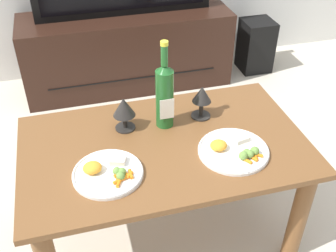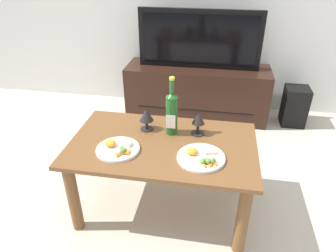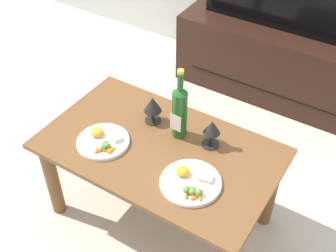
{
  "view_description": "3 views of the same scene",
  "coord_description": "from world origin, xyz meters",
  "px_view_note": "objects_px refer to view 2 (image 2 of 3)",
  "views": [
    {
      "loc": [
        -0.31,
        -1.19,
        1.5
      ],
      "look_at": [
        0.02,
        0.01,
        0.58
      ],
      "focal_mm": 43.86,
      "sensor_mm": 36.0,
      "label": 1
    },
    {
      "loc": [
        0.29,
        -1.49,
        1.51
      ],
      "look_at": [
        0.02,
        0.06,
        0.59
      ],
      "focal_mm": 32.79,
      "sensor_mm": 36.0,
      "label": 2
    },
    {
      "loc": [
        0.81,
        -1.21,
        1.92
      ],
      "look_at": [
        0.01,
        0.06,
        0.6
      ],
      "focal_mm": 46.62,
      "sensor_mm": 36.0,
      "label": 3
    }
  ],
  "objects_px": {
    "tv_screen": "(199,39)",
    "floor_speaker": "(295,106)",
    "goblet_right": "(198,120)",
    "dinner_plate_right": "(201,157)",
    "wine_bottle": "(172,112)",
    "dinner_plate_left": "(118,148)",
    "dining_table": "(163,157)",
    "goblet_left": "(146,116)",
    "tv_stand": "(197,92)"
  },
  "relations": [
    {
      "from": "tv_screen",
      "to": "floor_speaker",
      "type": "height_order",
      "value": "tv_screen"
    },
    {
      "from": "goblet_right",
      "to": "dinner_plate_right",
      "type": "height_order",
      "value": "goblet_right"
    },
    {
      "from": "wine_bottle",
      "to": "dinner_plate_left",
      "type": "distance_m",
      "value": 0.39
    },
    {
      "from": "dining_table",
      "to": "dinner_plate_left",
      "type": "bearing_deg",
      "value": -153.66
    },
    {
      "from": "tv_screen",
      "to": "goblet_left",
      "type": "bearing_deg",
      "value": -100.36
    },
    {
      "from": "dining_table",
      "to": "tv_stand",
      "type": "xyz_separation_m",
      "value": [
        0.09,
        1.35,
        -0.15
      ]
    },
    {
      "from": "tv_stand",
      "to": "dinner_plate_left",
      "type": "xyz_separation_m",
      "value": [
        -0.33,
        -1.46,
        0.26
      ]
    },
    {
      "from": "wine_bottle",
      "to": "goblet_left",
      "type": "relative_size",
      "value": 2.58
    },
    {
      "from": "tv_stand",
      "to": "dinner_plate_right",
      "type": "bearing_deg",
      "value": -84.35
    },
    {
      "from": "dining_table",
      "to": "tv_screen",
      "type": "height_order",
      "value": "tv_screen"
    },
    {
      "from": "goblet_left",
      "to": "dinner_plate_right",
      "type": "relative_size",
      "value": 0.54
    },
    {
      "from": "goblet_right",
      "to": "tv_screen",
      "type": "bearing_deg",
      "value": 94.87
    },
    {
      "from": "wine_bottle",
      "to": "goblet_right",
      "type": "bearing_deg",
      "value": 5.49
    },
    {
      "from": "wine_bottle",
      "to": "dinner_plate_right",
      "type": "relative_size",
      "value": 1.38
    },
    {
      "from": "wine_bottle",
      "to": "dinner_plate_left",
      "type": "xyz_separation_m",
      "value": [
        -0.27,
        -0.24,
        -0.13
      ]
    },
    {
      "from": "goblet_left",
      "to": "goblet_right",
      "type": "relative_size",
      "value": 0.99
    },
    {
      "from": "goblet_left",
      "to": "floor_speaker",
      "type": "bearing_deg",
      "value": 45.22
    },
    {
      "from": "floor_speaker",
      "to": "goblet_left",
      "type": "height_order",
      "value": "goblet_left"
    },
    {
      "from": "dinner_plate_left",
      "to": "dinner_plate_right",
      "type": "xyz_separation_m",
      "value": [
        0.47,
        -0.0,
        -0.0
      ]
    },
    {
      "from": "dining_table",
      "to": "tv_screen",
      "type": "bearing_deg",
      "value": 86.06
    },
    {
      "from": "tv_stand",
      "to": "tv_screen",
      "type": "distance_m",
      "value": 0.52
    },
    {
      "from": "goblet_left",
      "to": "dinner_plate_left",
      "type": "xyz_separation_m",
      "value": [
        -0.11,
        -0.26,
        -0.08
      ]
    },
    {
      "from": "tv_screen",
      "to": "dinner_plate_right",
      "type": "bearing_deg",
      "value": -84.34
    },
    {
      "from": "floor_speaker",
      "to": "wine_bottle",
      "type": "height_order",
      "value": "wine_bottle"
    },
    {
      "from": "dining_table",
      "to": "wine_bottle",
      "type": "bearing_deg",
      "value": 74.77
    },
    {
      "from": "tv_screen",
      "to": "dinner_plate_left",
      "type": "bearing_deg",
      "value": -102.69
    },
    {
      "from": "floor_speaker",
      "to": "wine_bottle",
      "type": "xyz_separation_m",
      "value": [
        -1.01,
        -1.19,
        0.47
      ]
    },
    {
      "from": "tv_stand",
      "to": "goblet_right",
      "type": "height_order",
      "value": "goblet_right"
    },
    {
      "from": "tv_stand",
      "to": "goblet_right",
      "type": "xyz_separation_m",
      "value": [
        0.1,
        -1.21,
        0.35
      ]
    },
    {
      "from": "goblet_right",
      "to": "dinner_plate_left",
      "type": "distance_m",
      "value": 0.51
    },
    {
      "from": "dining_table",
      "to": "goblet_right",
      "type": "relative_size",
      "value": 7.63
    },
    {
      "from": "floor_speaker",
      "to": "wine_bottle",
      "type": "distance_m",
      "value": 1.63
    },
    {
      "from": "dining_table",
      "to": "tv_screen",
      "type": "relative_size",
      "value": 0.97
    },
    {
      "from": "tv_screen",
      "to": "goblet_left",
      "type": "distance_m",
      "value": 1.24
    },
    {
      "from": "dining_table",
      "to": "dinner_plate_right",
      "type": "relative_size",
      "value": 4.13
    },
    {
      "from": "wine_bottle",
      "to": "dinner_plate_right",
      "type": "bearing_deg",
      "value": -50.0
    },
    {
      "from": "floor_speaker",
      "to": "dinner_plate_left",
      "type": "distance_m",
      "value": 1.95
    },
    {
      "from": "tv_stand",
      "to": "dinner_plate_right",
      "type": "xyz_separation_m",
      "value": [
        0.15,
        -1.47,
        0.26
      ]
    },
    {
      "from": "tv_screen",
      "to": "goblet_left",
      "type": "relative_size",
      "value": 7.91
    },
    {
      "from": "tv_screen",
      "to": "goblet_left",
      "type": "height_order",
      "value": "tv_screen"
    },
    {
      "from": "dining_table",
      "to": "wine_bottle",
      "type": "height_order",
      "value": "wine_bottle"
    },
    {
      "from": "goblet_right",
      "to": "wine_bottle",
      "type": "bearing_deg",
      "value": -174.51
    },
    {
      "from": "dinner_plate_left",
      "to": "dinner_plate_right",
      "type": "relative_size",
      "value": 0.94
    },
    {
      "from": "floor_speaker",
      "to": "dinner_plate_right",
      "type": "xyz_separation_m",
      "value": [
        -0.8,
        -1.44,
        0.33
      ]
    },
    {
      "from": "tv_screen",
      "to": "dining_table",
      "type": "bearing_deg",
      "value": -93.94
    },
    {
      "from": "tv_stand",
      "to": "goblet_left",
      "type": "relative_size",
      "value": 9.67
    },
    {
      "from": "dining_table",
      "to": "floor_speaker",
      "type": "distance_m",
      "value": 1.69
    },
    {
      "from": "tv_stand",
      "to": "floor_speaker",
      "type": "height_order",
      "value": "tv_stand"
    },
    {
      "from": "floor_speaker",
      "to": "dinner_plate_right",
      "type": "height_order",
      "value": "dinner_plate_right"
    },
    {
      "from": "floor_speaker",
      "to": "dinner_plate_left",
      "type": "height_order",
      "value": "dinner_plate_left"
    }
  ]
}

